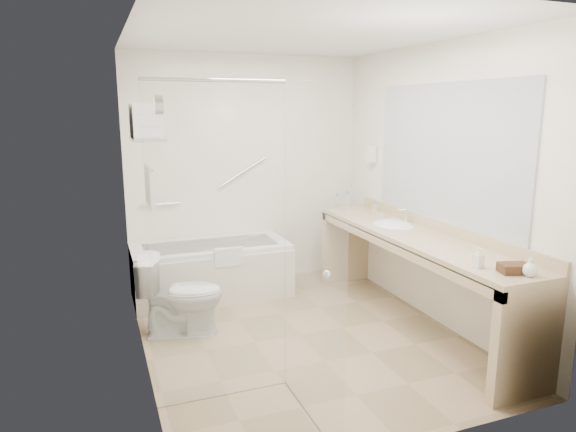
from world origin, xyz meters
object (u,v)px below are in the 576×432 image
object	(u,v)px
toilet	(181,295)
water_bottle_left	(347,201)
bathtub	(212,270)
vanity_counter	(414,257)
amenity_basket	(514,268)

from	to	relation	value
toilet	water_bottle_left	world-z (taller)	water_bottle_left
bathtub	vanity_counter	size ratio (longest dim) A/B	0.59
water_bottle_left	toilet	bearing A→B (deg)	-161.53
vanity_counter	toilet	distance (m)	2.07
bathtub	vanity_counter	distance (m)	2.09
vanity_counter	toilet	world-z (taller)	vanity_counter
bathtub	water_bottle_left	distance (m)	1.62
toilet	amenity_basket	xyz separation A→B (m)	(1.96, -1.71, 0.53)
bathtub	amenity_basket	bearing A→B (deg)	-59.28
amenity_basket	water_bottle_left	world-z (taller)	water_bottle_left
amenity_basket	water_bottle_left	xyz separation A→B (m)	(-0.05, 2.35, 0.06)
bathtub	amenity_basket	world-z (taller)	amenity_basket
vanity_counter	amenity_basket	size ratio (longest dim) A/B	14.05
water_bottle_left	bathtub	bearing A→B (deg)	172.31
toilet	water_bottle_left	distance (m)	2.11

